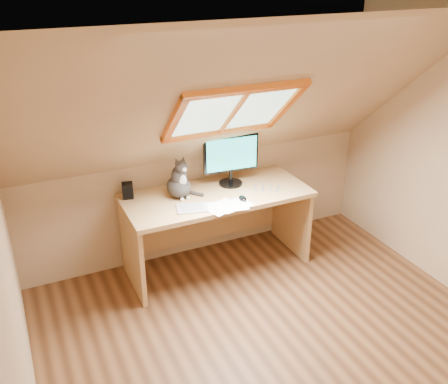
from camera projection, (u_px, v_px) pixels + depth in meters
ground at (292, 360)px, 3.69m from camera, size 3.50×3.50×0.00m
room_shell at (314, 190)px, 3.00m from camera, size 3.52×3.52×2.41m
desk at (214, 213)px, 4.65m from camera, size 1.69×0.74×0.77m
monitor at (231, 157)px, 4.56m from camera, size 0.52×0.22×0.48m
cat at (179, 182)px, 4.38m from camera, size 0.25×0.29×0.39m
desk_speaker at (128, 190)px, 4.39m from camera, size 0.11×0.11×0.14m
graphics_tablet at (192, 208)px, 4.22m from camera, size 0.30×0.25×0.01m
mouse at (243, 198)px, 4.37m from camera, size 0.08×0.12×0.03m
papers at (223, 206)px, 4.26m from camera, size 0.35×0.30×0.01m
cables at (258, 191)px, 4.54m from camera, size 0.51×0.26×0.01m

